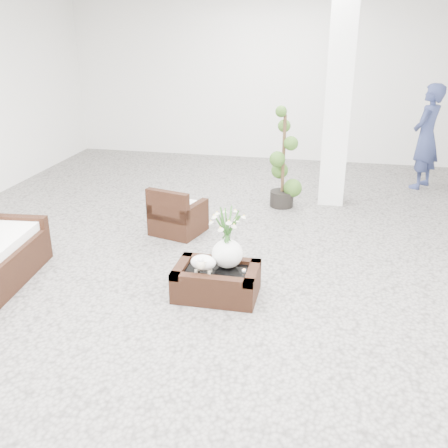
# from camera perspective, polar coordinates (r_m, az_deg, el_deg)

# --- Properties ---
(ground) EXTENTS (11.00, 11.00, 0.00)m
(ground) POSITION_cam_1_polar(r_m,az_deg,el_deg) (6.38, 0.19, -4.86)
(ground) COLOR gray
(ground) RESTS_ON ground
(column) EXTENTS (0.40, 0.40, 3.50)m
(column) POSITION_cam_1_polar(r_m,az_deg,el_deg) (8.46, 12.49, 13.69)
(column) COLOR white
(column) RESTS_ON ground
(coffee_table) EXTENTS (0.90, 0.60, 0.31)m
(coffee_table) POSITION_cam_1_polar(r_m,az_deg,el_deg) (5.71, -0.83, -6.45)
(coffee_table) COLOR #351B0F
(coffee_table) RESTS_ON ground
(sheep_figurine) EXTENTS (0.28, 0.23, 0.21)m
(sheep_figurine) POSITION_cam_1_polar(r_m,az_deg,el_deg) (5.53, -2.29, -4.41)
(sheep_figurine) COLOR white
(sheep_figurine) RESTS_ON coffee_table
(planter_narcissus) EXTENTS (0.44, 0.44, 0.80)m
(planter_narcissus) POSITION_cam_1_polar(r_m,az_deg,el_deg) (5.55, 0.38, -1.00)
(planter_narcissus) COLOR white
(planter_narcissus) RESTS_ON coffee_table
(tealight) EXTENTS (0.04, 0.04, 0.03)m
(tealight) POSITION_cam_1_polar(r_m,az_deg,el_deg) (5.60, 2.21, -5.11)
(tealight) COLOR white
(tealight) RESTS_ON coffee_table
(armchair) EXTENTS (0.79, 0.77, 0.69)m
(armchair) POSITION_cam_1_polar(r_m,az_deg,el_deg) (7.33, -5.07, 1.59)
(armchair) COLOR #351B0F
(armchair) RESTS_ON ground
(topiary) EXTENTS (0.42, 0.42, 1.59)m
(topiary) POSITION_cam_1_polar(r_m,az_deg,el_deg) (8.30, 6.54, 7.16)
(topiary) COLOR #2E4F19
(topiary) RESTS_ON ground
(shopper) EXTENTS (0.72, 0.80, 1.84)m
(shopper) POSITION_cam_1_polar(r_m,az_deg,el_deg) (9.88, 21.33, 8.91)
(shopper) COLOR navy
(shopper) RESTS_ON ground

